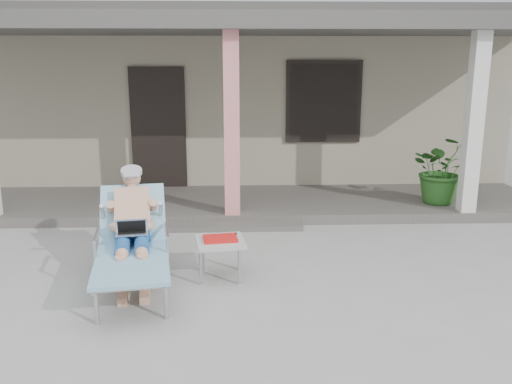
{
  "coord_description": "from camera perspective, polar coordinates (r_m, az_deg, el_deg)",
  "views": [
    {
      "loc": [
        0.06,
        -5.56,
        2.35
      ],
      "look_at": [
        0.29,
        0.6,
        0.85
      ],
      "focal_mm": 38.0,
      "sensor_mm": 36.0,
      "label": 1
    }
  ],
  "objects": [
    {
      "name": "porch_overhang",
      "position": [
        8.52,
        -2.63,
        16.6
      ],
      "size": [
        10.0,
        2.3,
        2.85
      ],
      "color": "silver",
      "rests_on": "porch_deck"
    },
    {
      "name": "lounger",
      "position": [
        5.88,
        -13.01,
        -2.29
      ],
      "size": [
        1.0,
        1.98,
        1.25
      ],
      "rotation": [
        0.0,
        0.0,
        0.15
      ],
      "color": "#B7B7BC",
      "rests_on": "ground"
    },
    {
      "name": "house",
      "position": [
        12.08,
        -2.43,
        10.41
      ],
      "size": [
        10.4,
        5.4,
        3.3
      ],
      "color": "#9F947E",
      "rests_on": "ground"
    },
    {
      "name": "porch_step",
      "position": [
        7.77,
        -2.47,
        -3.67
      ],
      "size": [
        2.0,
        0.3,
        0.07
      ],
      "primitive_type": "cube",
      "color": "#605B56",
      "rests_on": "ground"
    },
    {
      "name": "porch_deck",
      "position": [
        8.86,
        -2.44,
        -1.22
      ],
      "size": [
        10.0,
        2.0,
        0.15
      ],
      "primitive_type": "cube",
      "color": "#605B56",
      "rests_on": "ground"
    },
    {
      "name": "ground",
      "position": [
        6.04,
        -2.56,
        -9.24
      ],
      "size": [
        60.0,
        60.0,
        0.0
      ],
      "primitive_type": "plane",
      "color": "#9E9E99",
      "rests_on": "ground"
    },
    {
      "name": "side_table",
      "position": [
        5.99,
        -3.77,
        -5.43
      ],
      "size": [
        0.59,
        0.59,
        0.47
      ],
      "rotation": [
        0.0,
        0.0,
        0.15
      ],
      "color": "#B2B1AC",
      "rests_on": "ground"
    },
    {
      "name": "potted_palm",
      "position": [
        9.0,
        19.04,
        2.28
      ],
      "size": [
        1.05,
        0.94,
        1.08
      ],
      "primitive_type": "imported",
      "rotation": [
        0.0,
        0.0,
        -0.1
      ],
      "color": "#26591E",
      "rests_on": "porch_deck"
    }
  ]
}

